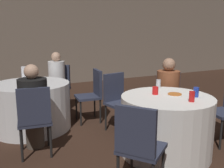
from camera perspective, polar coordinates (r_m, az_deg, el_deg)
The scene contains 20 objects.
ground_plane at distance 3.64m, azimuth 13.94°, elevation -13.55°, with size 16.00×16.00×0.00m, color #382319.
wall_back at distance 7.64m, azimuth -10.15°, elevation 10.53°, with size 16.00×0.06×2.80m.
table_near at distance 3.30m, azimuth 12.25°, elevation -9.11°, with size 1.16×1.16×0.75m.
table_far at distance 4.21m, azimuth -17.81°, elevation -4.83°, with size 1.21×1.21×0.75m.
chair_near_north at distance 3.92m, azimuth 1.20°, elevation -2.88°, with size 0.47×0.47×0.90m.
chair_near_northeast at distance 4.20m, azimuth 12.59°, elevation -2.18°, with size 0.56×0.56×0.90m.
chair_near_southwest at distance 2.36m, azimuth 6.06°, elevation -13.10°, with size 0.56×0.56×0.90m.
chair_far_south at distance 3.19m, azimuth -17.31°, elevation -6.88°, with size 0.45×0.45×0.90m.
chair_far_northeast at distance 5.04m, azimuth -11.96°, elevation 0.15°, with size 0.56×0.56×0.90m.
chair_far_east at distance 4.33m, azimuth -4.39°, elevation -1.53°, with size 0.44×0.44×0.90m.
person_floral_shirt at distance 4.04m, azimuth 12.59°, elevation -2.10°, with size 0.48×0.50×1.14m.
person_black_shirt at distance 3.33m, azimuth -17.49°, elevation -5.19°, with size 0.38×0.52×1.16m.
person_white_shirt at distance 4.89m, azimuth -12.82°, elevation 0.23°, with size 0.45×0.46×1.17m.
pizza_plate_near at distance 3.29m, azimuth 14.14°, elevation -2.29°, with size 0.21×0.21×0.02m.
soda_can_red at distance 3.02m, azimuth 17.79°, elevation -2.74°, with size 0.07×0.07×0.12m.
soda_can_blue at distance 3.25m, azimuth 18.65°, elevation -1.77°, with size 0.07×0.07×0.12m.
soda_can_silver at distance 3.64m, azimuth 10.55°, elevation 0.05°, with size 0.07×0.07×0.12m.
cup_near at distance 3.26m, azimuth 9.87°, elevation -1.49°, with size 0.08×0.08×0.10m.
bottle_far at distance 4.53m, azimuth -19.45°, elevation 2.44°, with size 0.09×0.09×0.22m.
cup_far at distance 3.66m, azimuth -18.08°, elevation -0.56°, with size 0.08×0.08×0.09m.
Camera 1 is at (-2.19, -2.47, 1.53)m, focal length 40.00 mm.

